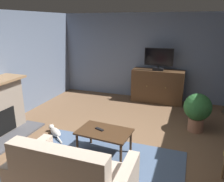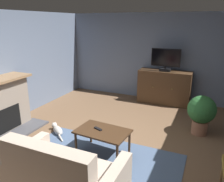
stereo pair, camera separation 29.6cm
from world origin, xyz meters
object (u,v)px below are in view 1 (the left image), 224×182
coffee_table (104,134)px  potted_plant_on_hearth_side (197,109)px  television (159,59)px  tv_cabinet (157,87)px  cat (55,132)px  tv_remote (99,129)px

coffee_table → potted_plant_on_hearth_side: bearing=45.2°
television → potted_plant_on_hearth_side: size_ratio=0.95×
tv_cabinet → television: television is taller
cat → television: bearing=58.7°
tv_remote → television: bearing=-79.0°
tv_cabinet → potted_plant_on_hearth_side: bearing=-55.2°
television → cat: size_ratio=1.40×
coffee_table → cat: bearing=165.7°
tv_cabinet → tv_remote: tv_cabinet is taller
tv_cabinet → coffee_table: size_ratio=1.53×
tv_remote → potted_plant_on_hearth_side: potted_plant_on_hearth_side is taller
potted_plant_on_hearth_side → tv_cabinet: bearing=124.8°
tv_cabinet → tv_remote: bearing=-99.7°
potted_plant_on_hearth_side → television: bearing=125.7°
coffee_table → tv_remote: 0.12m
television → coffee_table: 3.26m
cat → tv_cabinet: bearing=59.1°
coffee_table → potted_plant_on_hearth_side: size_ratio=1.14×
coffee_table → potted_plant_on_hearth_side: potted_plant_on_hearth_side is taller
cat → potted_plant_on_hearth_side: bearing=23.8°
coffee_table → cat: size_ratio=1.67×
tv_cabinet → potted_plant_on_hearth_side: 1.95m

